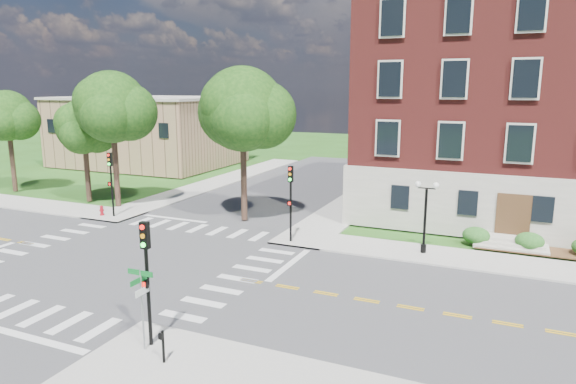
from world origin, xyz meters
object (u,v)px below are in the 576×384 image
at_px(traffic_signal_se, 147,268).
at_px(traffic_signal_ne, 291,194).
at_px(twin_lamp_west, 425,213).
at_px(push_button_post, 163,345).
at_px(fire_hydrant, 102,211).
at_px(traffic_signal_nw, 111,176).
at_px(street_sign_pole, 142,294).

xyz_separation_m(traffic_signal_se, traffic_signal_ne, (-0.37, 14.23, 0.00)).
distance_m(traffic_signal_ne, twin_lamp_west, 8.13).
relative_size(traffic_signal_se, push_button_post, 4.00).
bearing_deg(fire_hydrant, traffic_signal_nw, 7.14).
relative_size(traffic_signal_ne, twin_lamp_west, 1.13).
distance_m(street_sign_pole, push_button_post, 2.00).
height_order(traffic_signal_nw, twin_lamp_west, traffic_signal_nw).
height_order(traffic_signal_se, traffic_signal_ne, same).
xyz_separation_m(twin_lamp_west, fire_hydrant, (-23.75, -0.68, -2.06)).
xyz_separation_m(push_button_post, fire_hydrant, (-17.33, 15.48, -0.33)).
xyz_separation_m(twin_lamp_west, push_button_post, (-6.42, -16.15, -1.73)).
bearing_deg(street_sign_pole, traffic_signal_se, 93.49).
relative_size(traffic_signal_nw, fire_hydrant, 6.40).
relative_size(street_sign_pole, push_button_post, 2.58).
height_order(traffic_signal_ne, street_sign_pole, traffic_signal_ne).
distance_m(traffic_signal_se, street_sign_pole, 0.96).
bearing_deg(traffic_signal_nw, traffic_signal_se, -44.35).
bearing_deg(twin_lamp_west, traffic_signal_nw, -178.61).
relative_size(traffic_signal_ne, street_sign_pole, 1.55).
bearing_deg(street_sign_pole, fire_hydrant, 137.08).
height_order(traffic_signal_se, twin_lamp_west, traffic_signal_se).
distance_m(traffic_signal_ne, fire_hydrant, 15.96).
relative_size(traffic_signal_nw, street_sign_pole, 1.55).
height_order(traffic_signal_se, push_button_post, traffic_signal_se).
xyz_separation_m(traffic_signal_ne, push_button_post, (1.61, -15.09, -2.39)).
xyz_separation_m(traffic_signal_se, traffic_signal_nw, (-15.08, 14.74, 0.00)).
bearing_deg(traffic_signal_ne, fire_hydrant, 178.58).
relative_size(street_sign_pole, fire_hydrant, 4.13).
height_order(traffic_signal_se, street_sign_pole, traffic_signal_se).
bearing_deg(traffic_signal_ne, traffic_signal_se, -88.49).
bearing_deg(push_button_post, traffic_signal_se, 145.07).
bearing_deg(traffic_signal_nw, twin_lamp_west, 1.39).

